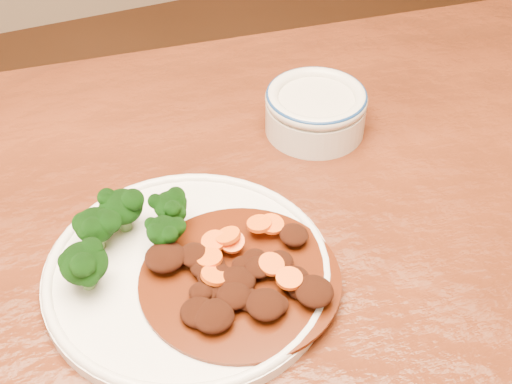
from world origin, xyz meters
name	(u,v)px	position (x,y,z in m)	size (l,w,h in m)	color
dining_table	(170,334)	(0.00, 0.00, 0.67)	(1.59, 1.06, 0.75)	#5E2510
dinner_plate	(188,271)	(0.03, 0.00, 0.76)	(0.29, 0.29, 0.02)	white
broccoli_florets	(118,230)	(-0.03, 0.05, 0.79)	(0.14, 0.11, 0.05)	#5B8545
mince_stew	(236,280)	(0.06, -0.04, 0.77)	(0.20, 0.20, 0.03)	#471807
dip_bowl	(316,109)	(0.25, 0.17, 0.78)	(0.13, 0.13, 0.06)	beige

